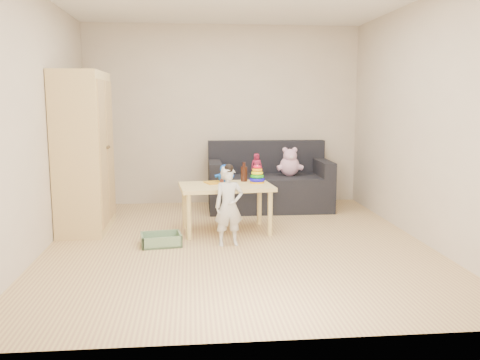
{
  "coord_description": "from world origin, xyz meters",
  "views": [
    {
      "loc": [
        -0.49,
        -5.26,
        1.52
      ],
      "look_at": [
        0.05,
        0.25,
        0.65
      ],
      "focal_mm": 38.0,
      "sensor_mm": 36.0,
      "label": 1
    }
  ],
  "objects": [
    {
      "name": "sofa",
      "position": [
        0.6,
        1.69,
        0.24
      ],
      "size": [
        1.71,
        0.87,
        0.48
      ],
      "primitive_type": "cube",
      "rotation": [
        0.0,
        0.0,
        -0.01
      ],
      "color": "black",
      "rests_on": "ground"
    },
    {
      "name": "blue_plush",
      "position": [
        -0.1,
        0.66,
        0.67
      ],
      "size": [
        0.19,
        0.15,
        0.22
      ],
      "primitive_type": null,
      "rotation": [
        0.0,
        0.0,
        -0.01
      ],
      "color": "blue",
      "rests_on": "play_table"
    },
    {
      "name": "room",
      "position": [
        0.0,
        0.0,
        1.3
      ],
      "size": [
        4.5,
        4.5,
        4.5
      ],
      "color": "tan",
      "rests_on": "ground"
    },
    {
      "name": "play_table",
      "position": [
        -0.09,
        0.51,
        0.28
      ],
      "size": [
        1.11,
        0.76,
        0.55
      ],
      "primitive_type": "cube",
      "rotation": [
        0.0,
        0.0,
        0.1
      ],
      "color": "#E7C87F",
      "rests_on": "ground"
    },
    {
      "name": "pink_bear",
      "position": [
        0.89,
        1.67,
        0.64
      ],
      "size": [
        0.34,
        0.31,
        0.33
      ],
      "primitive_type": null,
      "rotation": [
        0.0,
        0.0,
        0.21
      ],
      "color": "#DCA2C0",
      "rests_on": "sofa"
    },
    {
      "name": "yellow_book",
      "position": [
        -0.22,
        0.65,
        0.56
      ],
      "size": [
        0.26,
        0.26,
        0.01
      ],
      "primitive_type": "cube",
      "rotation": [
        0.0,
        0.0,
        0.37
      ],
      "color": "orange",
      "rests_on": "play_table"
    },
    {
      "name": "ring_stacker",
      "position": [
        0.29,
        0.61,
        0.64
      ],
      "size": [
        0.18,
        0.18,
        0.21
      ],
      "color": "#FFB10D",
      "rests_on": "play_table"
    },
    {
      "name": "brown_bottle",
      "position": [
        0.15,
        0.75,
        0.65
      ],
      "size": [
        0.08,
        0.08,
        0.23
      ],
      "color": "black",
      "rests_on": "play_table"
    },
    {
      "name": "wooden_figure",
      "position": [
        -0.14,
        0.49,
        0.6
      ],
      "size": [
        0.04,
        0.04,
        0.1
      ],
      "primitive_type": null,
      "rotation": [
        0.0,
        0.0,
        0.07
      ],
      "color": "#5D271C",
      "rests_on": "play_table"
    },
    {
      "name": "doll",
      "position": [
        0.41,
        1.62,
        0.63
      ],
      "size": [
        0.18,
        0.14,
        0.32
      ],
      "primitive_type": "imported",
      "rotation": [
        0.0,
        0.0,
        0.2
      ],
      "color": "#A91F44",
      "rests_on": "sofa"
    },
    {
      "name": "storage_bin",
      "position": [
        -0.82,
        0.01,
        0.06
      ],
      "size": [
        0.46,
        0.37,
        0.12
      ],
      "primitive_type": null,
      "rotation": [
        0.0,
        0.0,
        0.14
      ],
      "color": "#688963",
      "rests_on": "ground"
    },
    {
      "name": "toddler",
      "position": [
        -0.1,
        -0.06,
        0.41
      ],
      "size": [
        0.33,
        0.24,
        0.82
      ],
      "primitive_type": "imported",
      "rotation": [
        0.0,
        0.0,
        0.14
      ],
      "color": "silver",
      "rests_on": "ground"
    },
    {
      "name": "wardrobe",
      "position": [
        -1.73,
        0.79,
        0.92
      ],
      "size": [
        0.51,
        1.03,
        1.85
      ],
      "primitive_type": "cube",
      "color": "#D7BA76",
      "rests_on": "ground"
    }
  ]
}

